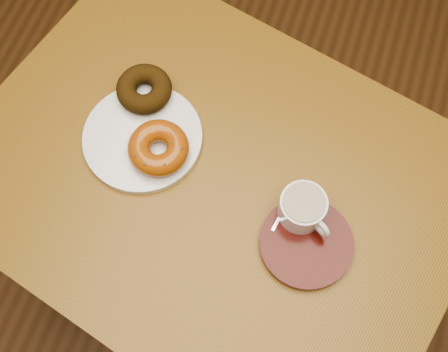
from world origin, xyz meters
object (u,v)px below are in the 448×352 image
(coffee_cup, at_px, (303,208))
(donut_plate, at_px, (143,137))
(saucer, at_px, (306,243))
(cafe_table, at_px, (214,202))

(coffee_cup, bearing_deg, donut_plate, -157.14)
(saucer, distance_m, coffee_cup, 0.06)
(cafe_table, height_order, saucer, saucer)
(cafe_table, height_order, coffee_cup, coffee_cup)
(donut_plate, bearing_deg, coffee_cup, -9.59)
(cafe_table, distance_m, saucer, 0.24)
(donut_plate, distance_m, coffee_cup, 0.32)
(cafe_table, bearing_deg, coffee_cup, 6.76)
(coffee_cup, bearing_deg, saucer, -31.02)
(donut_plate, distance_m, saucer, 0.35)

